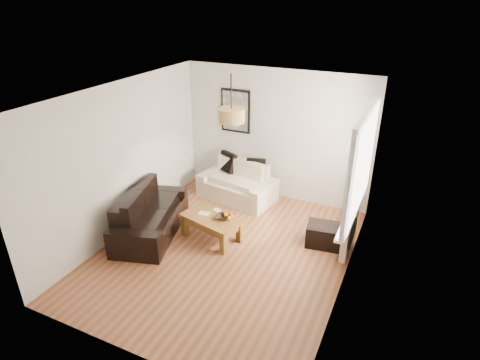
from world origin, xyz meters
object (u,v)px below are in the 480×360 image
at_px(coffee_table, 212,228).
at_px(ottoman, 326,235).
at_px(loveseat_cream, 237,182).
at_px(sofa_leather, 150,214).

height_order(coffee_table, ottoman, coffee_table).
xyz_separation_m(loveseat_cream, sofa_leather, (-0.82, -1.80, 0.01)).
height_order(loveseat_cream, sofa_leather, sofa_leather).
height_order(sofa_leather, ottoman, sofa_leather).
xyz_separation_m(coffee_table, ottoman, (1.83, 0.62, -0.02)).
bearing_deg(loveseat_cream, sofa_leather, -104.65).
bearing_deg(sofa_leather, loveseat_cream, -40.98).
distance_m(loveseat_cream, ottoman, 2.25).
bearing_deg(ottoman, coffee_table, -161.25).
distance_m(loveseat_cream, coffee_table, 1.53).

